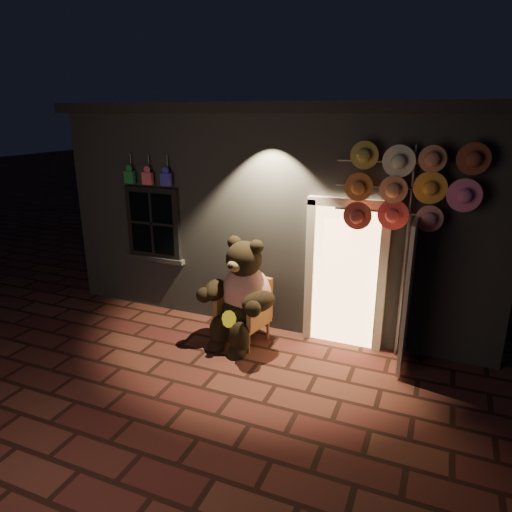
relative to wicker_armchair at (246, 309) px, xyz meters
The scene contains 5 objects.
ground 1.13m from the wicker_armchair, 89.14° to the right, with size 60.00×60.00×0.00m, color #5A2D22.
shop_building 3.22m from the wicker_armchair, 89.68° to the left, with size 7.30×5.95×3.51m.
wicker_armchair is the anchor object (origin of this frame).
teddy_bear 0.29m from the wicker_armchair, 97.57° to the right, with size 1.21×1.05×1.71m.
hat_rack 2.85m from the wicker_armchair, ahead, with size 1.81×0.22×2.95m.
Camera 1 is at (2.54, -4.74, 3.31)m, focal length 32.00 mm.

